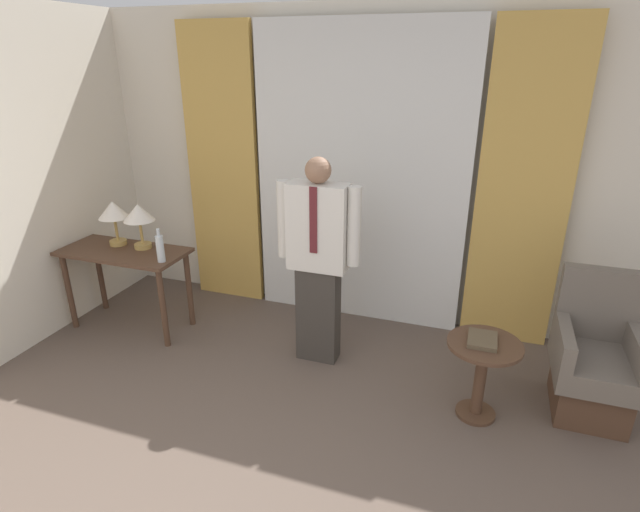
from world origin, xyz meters
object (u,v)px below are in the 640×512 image
(desk, at_px, (125,263))
(side_table, at_px, (482,367))
(bottle_near_edge, at_px, (160,248))
(table_lamp_left, at_px, (114,212))
(table_lamp_right, at_px, (139,215))
(person, at_px, (318,256))
(armchair, at_px, (593,364))
(book, at_px, (482,340))

(desk, xyz_separation_m, side_table, (3.01, -0.26, -0.23))
(side_table, bearing_deg, bottle_near_edge, 176.63)
(table_lamp_left, distance_m, table_lamp_right, 0.26)
(table_lamp_right, bearing_deg, person, -1.28)
(person, bearing_deg, armchair, 0.15)
(desk, bearing_deg, armchair, 1.10)
(table_lamp_right, bearing_deg, book, -6.97)
(armchair, height_order, book, armchair)
(table_lamp_right, xyz_separation_m, side_table, (2.88, -0.36, -0.65))
(table_lamp_right, bearing_deg, armchair, -0.50)
(armchair, bearing_deg, table_lamp_right, 179.50)
(armchair, xyz_separation_m, side_table, (-0.72, -0.33, 0.03))
(table_lamp_left, relative_size, side_table, 0.69)
(desk, height_order, bottle_near_edge, bottle_near_edge)
(table_lamp_right, height_order, person, person)
(desk, bearing_deg, side_table, -4.87)
(table_lamp_left, xyz_separation_m, table_lamp_right, (0.26, 0.00, 0.00))
(table_lamp_right, xyz_separation_m, armchair, (3.59, -0.03, -0.68))
(armchair, bearing_deg, side_table, -155.39)
(table_lamp_left, bearing_deg, desk, -38.26)
(desk, distance_m, table_lamp_right, 0.45)
(table_lamp_left, bearing_deg, book, -6.39)
(desk, distance_m, person, 1.78)
(table_lamp_left, xyz_separation_m, side_table, (3.14, -0.36, -0.65))
(table_lamp_right, distance_m, book, 2.91)
(person, height_order, armchair, person)
(book, bearing_deg, bottle_near_edge, 176.83)
(person, distance_m, book, 1.31)
(person, relative_size, side_table, 2.88)
(table_lamp_left, xyz_separation_m, person, (1.88, -0.04, -0.15))
(table_lamp_right, xyz_separation_m, person, (1.62, -0.04, -0.15))
(desk, relative_size, table_lamp_right, 2.79)
(book, bearing_deg, armchair, 23.38)
(table_lamp_left, height_order, side_table, table_lamp_left)
(table_lamp_left, distance_m, armchair, 3.91)
(table_lamp_right, relative_size, side_table, 0.69)
(desk, bearing_deg, book, -4.71)
(armchair, distance_m, side_table, 0.79)
(table_lamp_right, relative_size, armchair, 0.41)
(side_table, bearing_deg, desk, 175.13)
(table_lamp_right, relative_size, bottle_near_edge, 1.41)
(person, xyz_separation_m, book, (1.23, -0.31, -0.30))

